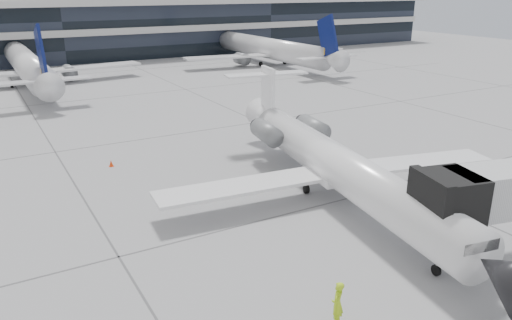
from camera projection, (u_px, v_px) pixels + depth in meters
ground at (281, 216)px, 30.65m from camera, size 220.00×220.00×0.00m
terminal at (53, 32)px, 96.22m from camera, size 170.00×22.00×10.00m
bg_jet_center at (30, 84)px, 71.99m from camera, size 32.00×40.00×9.60m
bg_jet_right at (267, 64)px, 90.72m from camera, size 32.00×40.00×9.60m
regional_jet at (335, 163)px, 32.67m from camera, size 23.90×29.81×6.90m
ramp_worker at (337, 304)px, 20.46m from camera, size 0.87×0.81×2.00m
traffic_cone at (111, 163)px, 38.94m from camera, size 0.37×0.37×0.53m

